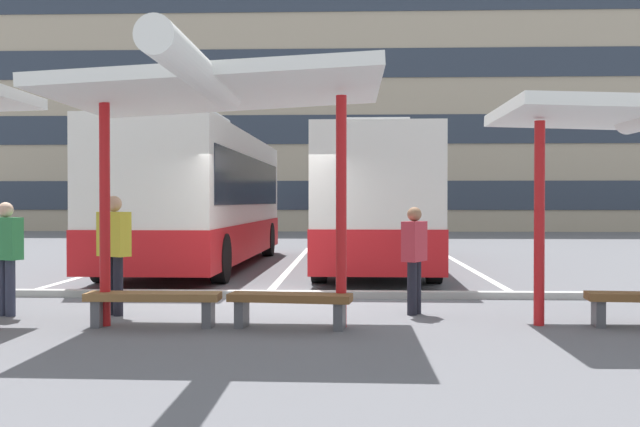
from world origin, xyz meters
name	(u,v)px	position (x,y,z in m)	size (l,w,h in m)	color
ground_plane	(262,300)	(0.00, 0.00, 0.00)	(160.00, 160.00, 0.00)	slate
terminal_building	(327,84)	(0.03, 36.17, 9.03)	(43.05, 13.10, 20.81)	tan
coach_bus_0	(202,200)	(-2.27, 6.55, 1.68)	(2.84, 11.13, 3.64)	silver
coach_bus_1	(374,203)	(2.07, 6.75, 1.60)	(2.78, 11.16, 3.49)	silver
lane_stripe_0	(130,263)	(-4.38, 7.55, 0.00)	(0.16, 14.00, 0.01)	white
lane_stripe_1	(295,264)	(0.00, 7.55, 0.00)	(0.16, 14.00, 0.01)	white
lane_stripe_2	(462,264)	(4.38, 7.55, 0.00)	(0.16, 14.00, 0.01)	white
waiting_shelter_1	(218,92)	(-0.21, -3.01, 3.03)	(4.12, 5.20, 3.29)	red
bench_2	(153,301)	(-1.11, -2.79, 0.34)	(1.75, 0.42, 0.45)	brown
bench_3	(290,303)	(0.69, -2.85, 0.33)	(1.63, 0.62, 0.45)	brown
platform_kerb	(264,294)	(0.00, 0.34, 0.06)	(44.00, 0.24, 0.12)	#ADADA8
waiting_passenger_0	(6,251)	(-3.47, -1.92, 0.94)	(0.52, 0.38, 1.63)	#33384C
waiting_passenger_1	(414,253)	(2.40, -1.54, 0.89)	(0.41, 0.50, 1.56)	black
waiting_passenger_2	(114,246)	(-1.94, -1.80, 1.00)	(0.54, 0.45, 1.73)	black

